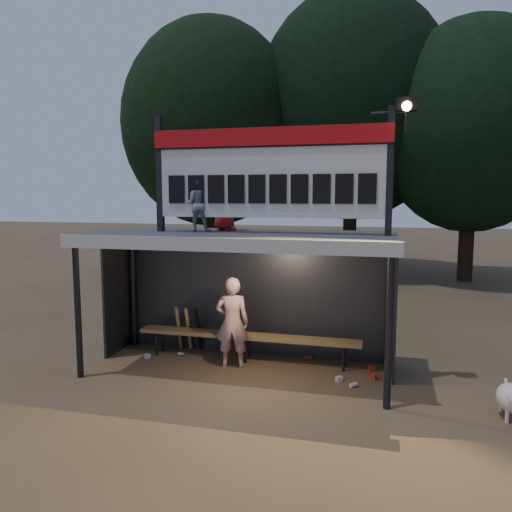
{
  "coord_description": "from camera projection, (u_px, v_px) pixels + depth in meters",
  "views": [
    {
      "loc": [
        2.31,
        -7.71,
        2.92
      ],
      "look_at": [
        0.2,
        0.4,
        1.9
      ],
      "focal_mm": 35.0,
      "sensor_mm": 36.0,
      "label": 1
    }
  ],
  "objects": [
    {
      "name": "dugout_shelter",
      "position": [
        242.0,
        260.0,
        8.35
      ],
      "size": [
        5.1,
        2.08,
        2.32
      ],
      "color": "#3C3C3F",
      "rests_on": "ground"
    },
    {
      "name": "tree_mid",
      "position": [
        352.0,
        107.0,
        18.4
      ],
      "size": [
        7.22,
        7.22,
        10.36
      ],
      "color": "#301F15",
      "rests_on": "ground"
    },
    {
      "name": "child_a",
      "position": [
        198.0,
        204.0,
        8.21
      ],
      "size": [
        0.49,
        0.4,
        0.91
      ],
      "primitive_type": "imported",
      "rotation": [
        0.0,
        0.0,
        3.28
      ],
      "color": "slate",
      "rests_on": "dugout_shelter"
    },
    {
      "name": "tree_left",
      "position": [
        211.0,
        124.0,
        18.28
      ],
      "size": [
        6.46,
        6.46,
        9.27
      ],
      "color": "#322116",
      "rests_on": "ground"
    },
    {
      "name": "bench",
      "position": [
        247.0,
        337.0,
        8.82
      ],
      "size": [
        4.0,
        0.35,
        0.48
      ],
      "color": "olive",
      "rests_on": "ground"
    },
    {
      "name": "tree_right",
      "position": [
        472.0,
        127.0,
        16.56
      ],
      "size": [
        6.08,
        6.08,
        8.72
      ],
      "color": "black",
      "rests_on": "ground"
    },
    {
      "name": "litter",
      "position": [
        292.0,
        367.0,
        8.4
      ],
      "size": [
        4.09,
        1.23,
        0.08
      ],
      "color": "red",
      "rests_on": "ground"
    },
    {
      "name": "scoreboard_assembly",
      "position": [
        272.0,
        169.0,
        7.79
      ],
      "size": [
        4.1,
        0.27,
        1.99
      ],
      "color": "black",
      "rests_on": "dugout_shelter"
    },
    {
      "name": "dog",
      "position": [
        512.0,
        398.0,
        6.52
      ],
      "size": [
        0.36,
        0.81,
        0.49
      ],
      "color": "silver",
      "rests_on": "ground"
    },
    {
      "name": "bats",
      "position": [
        188.0,
        329.0,
        9.38
      ],
      "size": [
        0.47,
        0.33,
        0.84
      ],
      "color": "#926744",
      "rests_on": "ground"
    },
    {
      "name": "child_b",
      "position": [
        225.0,
        198.0,
        8.55
      ],
      "size": [
        0.64,
        0.63,
        1.12
      ],
      "primitive_type": "imported",
      "rotation": [
        0.0,
        0.0,
        2.42
      ],
      "color": "#B01F1B",
      "rests_on": "dugout_shelter"
    },
    {
      "name": "player",
      "position": [
        232.0,
        322.0,
        8.46
      ],
      "size": [
        0.63,
        0.47,
        1.56
      ],
      "primitive_type": "imported",
      "rotation": [
        0.0,
        0.0,
        3.32
      ],
      "color": "white",
      "rests_on": "ground"
    },
    {
      "name": "ground",
      "position": [
        238.0,
        371.0,
        8.34
      ],
      "size": [
        80.0,
        80.0,
        0.0
      ],
      "primitive_type": "plane",
      "color": "#4F3C27",
      "rests_on": "ground"
    }
  ]
}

